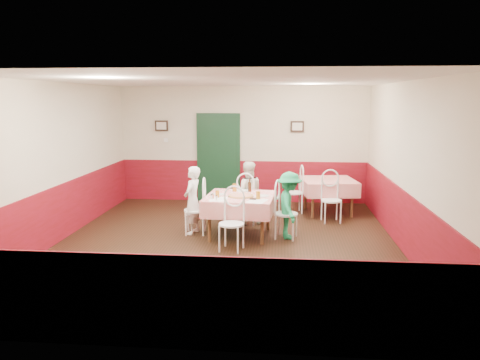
# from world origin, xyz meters

# --- Properties ---
(floor) EXTENTS (7.00, 7.00, 0.00)m
(floor) POSITION_xyz_m (0.00, 0.00, 0.00)
(floor) COLOR black
(floor) RESTS_ON ground
(ceiling) EXTENTS (7.00, 7.00, 0.00)m
(ceiling) POSITION_xyz_m (0.00, 0.00, 2.80)
(ceiling) COLOR white
(ceiling) RESTS_ON back_wall
(back_wall) EXTENTS (6.00, 0.10, 2.80)m
(back_wall) POSITION_xyz_m (0.00, 3.50, 1.40)
(back_wall) COLOR beige
(back_wall) RESTS_ON ground
(front_wall) EXTENTS (6.00, 0.10, 2.80)m
(front_wall) POSITION_xyz_m (0.00, -3.50, 1.40)
(front_wall) COLOR beige
(front_wall) RESTS_ON ground
(left_wall) EXTENTS (0.10, 7.00, 2.80)m
(left_wall) POSITION_xyz_m (-3.00, 0.00, 1.40)
(left_wall) COLOR beige
(left_wall) RESTS_ON ground
(right_wall) EXTENTS (0.10, 7.00, 2.80)m
(right_wall) POSITION_xyz_m (3.00, 0.00, 1.40)
(right_wall) COLOR beige
(right_wall) RESTS_ON ground
(wainscot_back) EXTENTS (6.00, 0.03, 1.00)m
(wainscot_back) POSITION_xyz_m (0.00, 3.48, 0.50)
(wainscot_back) COLOR maroon
(wainscot_back) RESTS_ON ground
(wainscot_front) EXTENTS (6.00, 0.03, 1.00)m
(wainscot_front) POSITION_xyz_m (0.00, -3.48, 0.50)
(wainscot_front) COLOR maroon
(wainscot_front) RESTS_ON ground
(wainscot_left) EXTENTS (0.03, 7.00, 1.00)m
(wainscot_left) POSITION_xyz_m (-2.98, 0.00, 0.50)
(wainscot_left) COLOR maroon
(wainscot_left) RESTS_ON ground
(wainscot_right) EXTENTS (0.03, 7.00, 1.00)m
(wainscot_right) POSITION_xyz_m (2.98, 0.00, 0.50)
(wainscot_right) COLOR maroon
(wainscot_right) RESTS_ON ground
(door) EXTENTS (0.96, 0.06, 2.10)m
(door) POSITION_xyz_m (-0.60, 3.45, 1.05)
(door) COLOR black
(door) RESTS_ON ground
(picture_left) EXTENTS (0.32, 0.03, 0.26)m
(picture_left) POSITION_xyz_m (-2.00, 3.45, 1.85)
(picture_left) COLOR black
(picture_left) RESTS_ON back_wall
(picture_right) EXTENTS (0.32, 0.03, 0.26)m
(picture_right) POSITION_xyz_m (1.30, 3.45, 1.85)
(picture_right) COLOR black
(picture_right) RESTS_ON back_wall
(thermostat) EXTENTS (0.10, 0.03, 0.10)m
(thermostat) POSITION_xyz_m (-1.90, 3.45, 1.50)
(thermostat) COLOR white
(thermostat) RESTS_ON back_wall
(main_table) EXTENTS (1.31, 1.31, 0.77)m
(main_table) POSITION_xyz_m (0.20, 0.53, 0.38)
(main_table) COLOR red
(main_table) RESTS_ON ground
(second_table) EXTENTS (1.26, 1.26, 0.77)m
(second_table) POSITION_xyz_m (1.97, 2.42, 0.38)
(second_table) COLOR red
(second_table) RESTS_ON ground
(chair_left) EXTENTS (0.45, 0.45, 0.90)m
(chair_left) POSITION_xyz_m (-0.65, 0.59, 0.45)
(chair_left) COLOR white
(chair_left) RESTS_ON ground
(chair_right) EXTENTS (0.50, 0.50, 0.90)m
(chair_right) POSITION_xyz_m (1.04, 0.46, 0.45)
(chair_right) COLOR white
(chair_right) RESTS_ON ground
(chair_far) EXTENTS (0.46, 0.46, 0.90)m
(chair_far) POSITION_xyz_m (0.26, 1.37, 0.45)
(chair_far) COLOR white
(chair_far) RESTS_ON ground
(chair_near) EXTENTS (0.49, 0.49, 0.90)m
(chair_near) POSITION_xyz_m (0.13, -0.32, 0.45)
(chair_near) COLOR white
(chair_near) RESTS_ON ground
(chair_second_a) EXTENTS (0.47, 0.47, 0.90)m
(chair_second_a) POSITION_xyz_m (1.22, 2.42, 0.45)
(chair_second_a) COLOR white
(chair_second_a) RESTS_ON ground
(chair_second_b) EXTENTS (0.47, 0.47, 0.90)m
(chair_second_b) POSITION_xyz_m (1.97, 1.67, 0.45)
(chair_second_b) COLOR white
(chair_second_b) RESTS_ON ground
(pizza) EXTENTS (0.48, 0.48, 0.03)m
(pizza) POSITION_xyz_m (0.22, 0.45, 0.77)
(pizza) COLOR #B74723
(pizza) RESTS_ON main_table
(plate_left) EXTENTS (0.27, 0.27, 0.01)m
(plate_left) POSITION_xyz_m (-0.23, 0.54, 0.77)
(plate_left) COLOR white
(plate_left) RESTS_ON main_table
(plate_right) EXTENTS (0.27, 0.27, 0.01)m
(plate_right) POSITION_xyz_m (0.59, 0.51, 0.77)
(plate_right) COLOR white
(plate_right) RESTS_ON main_table
(plate_far) EXTENTS (0.27, 0.27, 0.01)m
(plate_far) POSITION_xyz_m (0.21, 0.95, 0.77)
(plate_far) COLOR white
(plate_far) RESTS_ON main_table
(glass_a) EXTENTS (0.07, 0.07, 0.13)m
(glass_a) POSITION_xyz_m (-0.19, 0.33, 0.82)
(glass_a) COLOR #BF7219
(glass_a) RESTS_ON main_table
(glass_b) EXTENTS (0.08, 0.08, 0.14)m
(glass_b) POSITION_xyz_m (0.54, 0.26, 0.83)
(glass_b) COLOR #BF7219
(glass_b) RESTS_ON main_table
(glass_c) EXTENTS (0.08, 0.08, 0.15)m
(glass_c) POSITION_xyz_m (0.06, 0.91, 0.83)
(glass_c) COLOR #BF7219
(glass_c) RESTS_ON main_table
(beer_bottle) EXTENTS (0.07, 0.07, 0.22)m
(beer_bottle) POSITION_xyz_m (0.34, 0.91, 0.87)
(beer_bottle) COLOR #381C0A
(beer_bottle) RESTS_ON main_table
(shaker_a) EXTENTS (0.04, 0.04, 0.09)m
(shaker_a) POSITION_xyz_m (-0.27, 0.15, 0.81)
(shaker_a) COLOR silver
(shaker_a) RESTS_ON main_table
(shaker_b) EXTENTS (0.04, 0.04, 0.09)m
(shaker_b) POSITION_xyz_m (-0.18, 0.08, 0.81)
(shaker_b) COLOR silver
(shaker_b) RESTS_ON main_table
(shaker_c) EXTENTS (0.04, 0.04, 0.09)m
(shaker_c) POSITION_xyz_m (-0.26, 0.22, 0.81)
(shaker_c) COLOR #B23319
(shaker_c) RESTS_ON main_table
(menu_left) EXTENTS (0.32, 0.42, 0.00)m
(menu_left) POSITION_xyz_m (-0.16, 0.18, 0.76)
(menu_left) COLOR white
(menu_left) RESTS_ON main_table
(menu_right) EXTENTS (0.40, 0.47, 0.00)m
(menu_right) POSITION_xyz_m (0.53, 0.10, 0.76)
(menu_right) COLOR white
(menu_right) RESTS_ON main_table
(wallet) EXTENTS (0.12, 0.10, 0.02)m
(wallet) POSITION_xyz_m (0.45, 0.22, 0.77)
(wallet) COLOR black
(wallet) RESTS_ON main_table
(diner_left) EXTENTS (0.40, 0.52, 1.28)m
(diner_left) POSITION_xyz_m (-0.70, 0.60, 0.64)
(diner_left) COLOR gray
(diner_left) RESTS_ON ground
(diner_far) EXTENTS (0.68, 0.56, 1.27)m
(diner_far) POSITION_xyz_m (0.27, 1.42, 0.64)
(diner_far) COLOR gray
(diner_far) RESTS_ON ground
(diner_right) EXTENTS (0.54, 0.83, 1.22)m
(diner_right) POSITION_xyz_m (1.09, 0.46, 0.61)
(diner_right) COLOR gray
(diner_right) RESTS_ON ground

